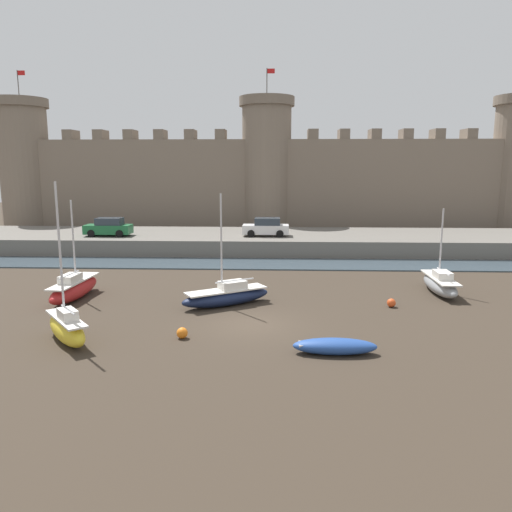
% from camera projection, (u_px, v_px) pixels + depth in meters
% --- Properties ---
extents(ground_plane, '(160.00, 160.00, 0.00)m').
position_uv_depth(ground_plane, '(253.00, 325.00, 24.57)').
color(ground_plane, '#382D23').
extents(water_channel, '(80.00, 4.50, 0.10)m').
position_uv_depth(water_channel, '(262.00, 264.00, 39.45)').
color(water_channel, '#3D4C56').
rests_on(water_channel, ground).
extents(quay_road, '(67.45, 10.00, 1.49)m').
position_uv_depth(quay_road, '(264.00, 241.00, 46.45)').
color(quay_road, '#666059').
rests_on(quay_road, ground).
extents(castle, '(61.54, 6.09, 18.13)m').
position_uv_depth(castle, '(267.00, 177.00, 56.22)').
color(castle, '#7A6B5B').
rests_on(castle, ground).
extents(rowboat_midflat_right, '(3.50, 1.09, 0.66)m').
position_uv_depth(rowboat_midflat_right, '(335.00, 346.00, 20.69)').
color(rowboat_midflat_right, '#234793').
rests_on(rowboat_midflat_right, ground).
extents(sailboat_foreground_right, '(5.22, 3.93, 6.26)m').
position_uv_depth(sailboat_foreground_right, '(227.00, 296.00, 27.88)').
color(sailboat_foreground_right, '#141E3D').
rests_on(sailboat_foreground_right, ground).
extents(sailboat_foreground_left, '(1.36, 5.07, 5.18)m').
position_uv_depth(sailboat_foreground_left, '(440.00, 284.00, 30.47)').
color(sailboat_foreground_left, gray).
rests_on(sailboat_foreground_left, ground).
extents(sailboat_near_channel_right, '(3.30, 3.74, 7.07)m').
position_uv_depth(sailboat_near_channel_right, '(67.00, 327.00, 22.00)').
color(sailboat_near_channel_right, yellow).
rests_on(sailboat_near_channel_right, ground).
extents(sailboat_midflat_left, '(1.67, 5.41, 5.78)m').
position_uv_depth(sailboat_midflat_left, '(74.00, 288.00, 29.14)').
color(sailboat_midflat_left, red).
rests_on(sailboat_midflat_left, ground).
extents(mooring_buoy_near_shore, '(0.48, 0.48, 0.48)m').
position_uv_depth(mooring_buoy_near_shore, '(391.00, 303.00, 27.56)').
color(mooring_buoy_near_shore, '#E04C1E').
rests_on(mooring_buoy_near_shore, ground).
extents(mooring_buoy_near_channel, '(0.51, 0.51, 0.51)m').
position_uv_depth(mooring_buoy_near_channel, '(182.00, 333.00, 22.56)').
color(mooring_buoy_near_channel, orange).
rests_on(mooring_buoy_near_channel, ground).
extents(car_quay_centre_east, '(4.11, 1.90, 1.62)m').
position_uv_depth(car_quay_centre_east, '(109.00, 227.00, 44.69)').
color(car_quay_centre_east, '#1E6638').
rests_on(car_quay_centre_east, quay_road).
extents(car_quay_centre_west, '(4.11, 1.90, 1.62)m').
position_uv_depth(car_quay_centre_west, '(266.00, 227.00, 44.62)').
color(car_quay_centre_west, silver).
rests_on(car_quay_centre_west, quay_road).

